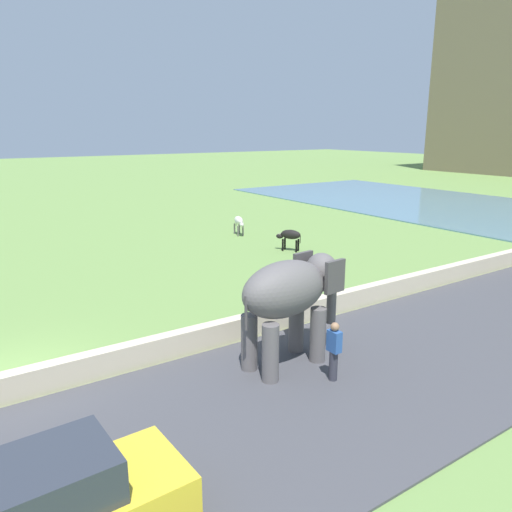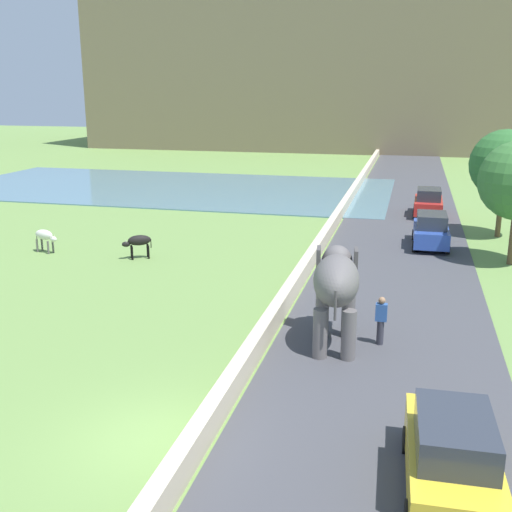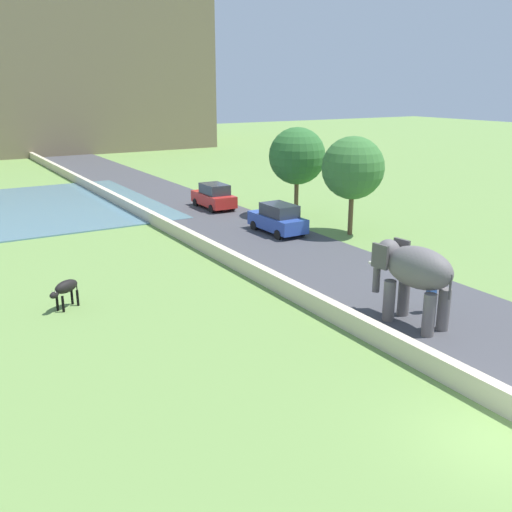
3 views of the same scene
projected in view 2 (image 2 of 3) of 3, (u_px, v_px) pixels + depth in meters
name	position (u px, v px, depth m)	size (l,w,h in m)	color
ground_plane	(153.00, 439.00, 14.33)	(220.00, 220.00, 0.00)	#6B8E47
road_surface	(398.00, 246.00, 31.84)	(7.00, 120.00, 0.06)	#424247
barrier_wall	(320.00, 244.00, 30.78)	(0.40, 110.00, 0.73)	beige
lake	(168.00, 187.00, 50.69)	(36.00, 18.00, 0.08)	slate
hill_distant	(336.00, 52.00, 86.76)	(64.00, 28.00, 25.88)	#75664C
elephant	(336.00, 284.00, 19.05)	(1.69, 3.54, 2.99)	#605B5B
person_beside_elephant	(381.00, 320.00, 19.31)	(0.36, 0.22, 1.63)	#33333D
car_blue	(431.00, 230.00, 31.42)	(1.83, 4.02, 1.80)	#2D4CA8
car_yellow	(452.00, 455.00, 12.14)	(1.91, 4.06, 1.80)	gold
car_red	(428.00, 202.00, 39.13)	(1.84, 4.02, 1.80)	red
cow_black	(138.00, 242.00, 29.36)	(1.36, 1.00, 1.15)	black
cow_white	(45.00, 236.00, 30.47)	(1.42, 0.71, 1.15)	silver
tree_near	(505.00, 164.00, 32.89)	(3.69, 3.69, 5.84)	brown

